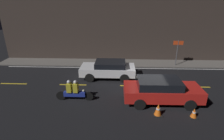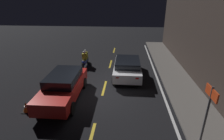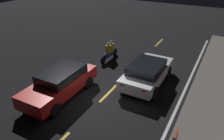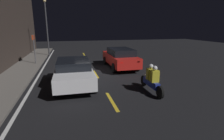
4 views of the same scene
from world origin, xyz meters
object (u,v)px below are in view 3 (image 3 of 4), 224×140
sedan_white (147,72)px  motorcycle (110,51)px  taxi_red (60,83)px  traffic_cone_near (48,80)px  traffic_cone_mid (20,97)px

sedan_white → motorcycle: sedan_white is taller
taxi_red → traffic_cone_near: size_ratio=6.56×
taxi_red → motorcycle: bearing=179.4°
traffic_cone_near → traffic_cone_mid: bearing=-3.9°
sedan_white → traffic_cone_mid: sedan_white is taller
sedan_white → traffic_cone_mid: 7.03m
sedan_white → motorcycle: bearing=61.8°
taxi_red → traffic_cone_mid: (1.45, -1.50, -0.54)m
taxi_red → traffic_cone_near: 1.51m
sedan_white → taxi_red: bearing=133.7°
taxi_red → traffic_cone_mid: 2.15m
taxi_red → traffic_cone_mid: bearing=-46.8°
motorcycle → traffic_cone_mid: 6.95m
taxi_red → traffic_cone_near: bearing=-107.6°
traffic_cone_near → taxi_red: bearing=73.1°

